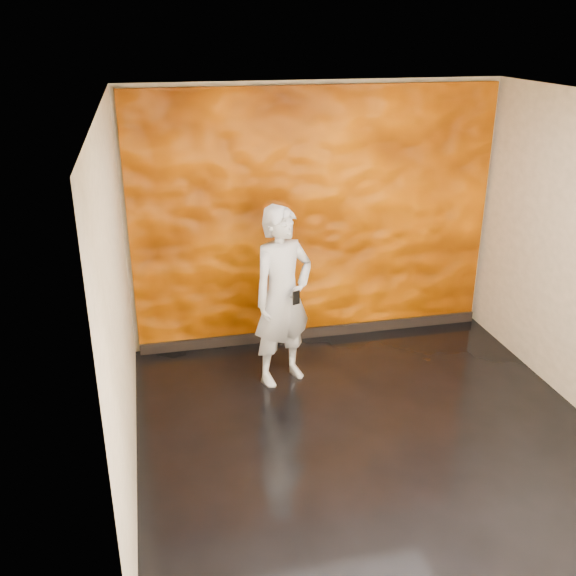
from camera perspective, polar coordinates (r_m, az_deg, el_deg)
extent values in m
cube|color=black|center=(5.78, 7.38, -12.76)|extent=(4.00, 4.00, 0.01)
cube|color=tan|center=(6.91, 2.39, 6.37)|extent=(4.00, 0.02, 2.80)
cube|color=tan|center=(3.53, 19.67, -11.85)|extent=(4.00, 0.02, 2.80)
cube|color=tan|center=(4.81, -14.77, -1.75)|extent=(0.02, 4.00, 2.80)
cube|color=white|center=(4.77, 9.11, 16.01)|extent=(4.00, 4.00, 0.01)
cube|color=orange|center=(6.88, 2.47, 6.12)|extent=(3.90, 0.06, 2.75)
cube|color=black|center=(7.32, 2.38, -3.92)|extent=(3.90, 0.04, 0.12)
imported|color=#A7ADB8|center=(6.13, -0.48, -0.78)|extent=(0.77, 0.65, 1.79)
cube|color=black|center=(5.90, 0.74, -0.87)|extent=(0.07, 0.04, 0.13)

